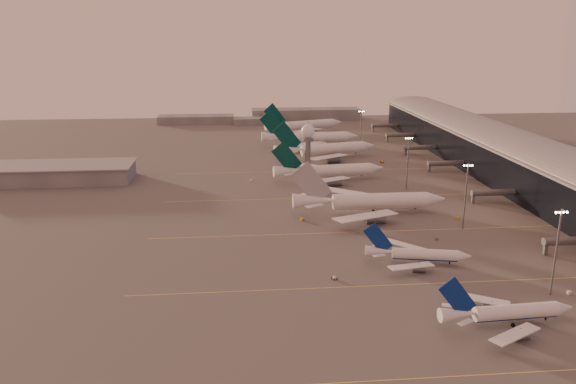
{
  "coord_description": "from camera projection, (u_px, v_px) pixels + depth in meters",
  "views": [
    {
      "loc": [
        -27.91,
        -135.01,
        70.32
      ],
      "look_at": [
        -8.57,
        73.66,
        10.57
      ],
      "focal_mm": 35.0,
      "sensor_mm": 36.0,
      "label": 1
    }
  ],
  "objects": [
    {
      "name": "gsv_tug_mid",
      "position": [
        334.0,
        278.0,
        165.54
      ],
      "size": [
        3.06,
        3.51,
        0.86
      ],
      "color": "silver",
      "rests_on": "ground"
    },
    {
      "name": "radar_tower",
      "position": [
        308.0,
        143.0,
        260.65
      ],
      "size": [
        6.4,
        6.4,
        31.1
      ],
      "color": "slate",
      "rests_on": "ground"
    },
    {
      "name": "gsv_tug_far",
      "position": [
        344.0,
        190.0,
        256.91
      ],
      "size": [
        4.48,
        4.25,
        1.11
      ],
      "color": "silver",
      "rests_on": "ground"
    },
    {
      "name": "terminal",
      "position": [
        528.0,
        165.0,
        263.14
      ],
      "size": [
        57.0,
        362.0,
        23.04
      ],
      "color": "black",
      "rests_on": "ground"
    },
    {
      "name": "narrowbody_near",
      "position": [
        507.0,
        315.0,
        139.18
      ],
      "size": [
        36.11,
        28.78,
        14.1
      ],
      "color": "white",
      "rests_on": "ground"
    },
    {
      "name": "distant_horizon",
      "position": [
        273.0,
        116.0,
        461.55
      ],
      "size": [
        165.0,
        37.5,
        9.0
      ],
      "color": "slate",
      "rests_on": "ground"
    },
    {
      "name": "greentail_d",
      "position": [
        305.0,
        127.0,
        408.41
      ],
      "size": [
        59.92,
        47.58,
        22.63
      ],
      "color": "white",
      "rests_on": "ground"
    },
    {
      "name": "mast_c",
      "position": [
        408.0,
        161.0,
        257.04
      ],
      "size": [
        3.6,
        0.56,
        25.0
      ],
      "color": "slate",
      "rests_on": "ground"
    },
    {
      "name": "gsv_truck_c",
      "position": [
        303.0,
        218.0,
        217.18
      ],
      "size": [
        6.21,
        4.2,
        2.36
      ],
      "color": "gold",
      "rests_on": "ground"
    },
    {
      "name": "widebody_white",
      "position": [
        370.0,
        204.0,
        224.89
      ],
      "size": [
        62.87,
        50.4,
        22.12
      ],
      "color": "white",
      "rests_on": "ground"
    },
    {
      "name": "gsv_truck_d",
      "position": [
        251.0,
        179.0,
        274.04
      ],
      "size": [
        3.26,
        6.04,
        2.31
      ],
      "color": "silver",
      "rests_on": "ground"
    },
    {
      "name": "gsv_tug_hangar",
      "position": [
        382.0,
        162.0,
        313.5
      ],
      "size": [
        4.1,
        2.94,
        1.07
      ],
      "color": "gold",
      "rests_on": "ground"
    },
    {
      "name": "taxiway_markings",
      "position": [
        396.0,
        230.0,
        207.32
      ],
      "size": [
        180.0,
        185.25,
        0.02
      ],
      "color": "#F2DE55",
      "rests_on": "ground"
    },
    {
      "name": "mast_d",
      "position": [
        361.0,
        128.0,
        343.04
      ],
      "size": [
        3.6,
        0.56,
        25.0
      ],
      "color": "slate",
      "rests_on": "ground"
    },
    {
      "name": "ground",
      "position": [
        345.0,
        303.0,
        151.04
      ],
      "size": [
        700.0,
        700.0,
        0.0
      ],
      "primitive_type": "plane",
      "color": "#52504F",
      "rests_on": "ground"
    },
    {
      "name": "mast_b",
      "position": [
        466.0,
        193.0,
        204.82
      ],
      "size": [
        3.6,
        0.56,
        25.0
      ],
      "color": "slate",
      "rests_on": "ground"
    },
    {
      "name": "greentail_b",
      "position": [
        326.0,
        151.0,
        324.13
      ],
      "size": [
        62.05,
        49.57,
        22.87
      ],
      "color": "white",
      "rests_on": "ground"
    },
    {
      "name": "greentail_a",
      "position": [
        329.0,
        173.0,
        275.9
      ],
      "size": [
        56.47,
        45.39,
        20.53
      ],
      "color": "white",
      "rests_on": "ground"
    },
    {
      "name": "greentail_c",
      "position": [
        310.0,
        139.0,
        360.26
      ],
      "size": [
        63.7,
        51.43,
        23.13
      ],
      "color": "white",
      "rests_on": "ground"
    },
    {
      "name": "gsv_truck_b",
      "position": [
        438.0,
        237.0,
        197.05
      ],
      "size": [
        4.91,
        1.94,
        1.97
      ],
      "color": "slate",
      "rests_on": "ground"
    },
    {
      "name": "gsv_catering_b",
      "position": [
        458.0,
        214.0,
        218.24
      ],
      "size": [
        5.32,
        3.1,
        4.1
      ],
      "color": "gold",
      "rests_on": "ground"
    },
    {
      "name": "hangar",
      "position": [
        48.0,
        173.0,
        273.27
      ],
      "size": [
        82.0,
        27.0,
        8.5
      ],
      "color": "slate",
      "rests_on": "ground"
    },
    {
      "name": "mast_a",
      "position": [
        557.0,
        249.0,
        152.42
      ],
      "size": [
        3.6,
        0.56,
        25.0
      ],
      "color": "slate",
      "rests_on": "ground"
    },
    {
      "name": "narrowbody_mid",
      "position": [
        417.0,
        256.0,
        176.26
      ],
      "size": [
        33.25,
        26.27,
        13.15
      ],
      "color": "white",
      "rests_on": "ground"
    },
    {
      "name": "gsv_catering_a",
      "position": [
        571.0,
        288.0,
        155.75
      ],
      "size": [
        5.02,
        2.62,
        4.0
      ],
      "color": "silver",
      "rests_on": "ground"
    }
  ]
}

